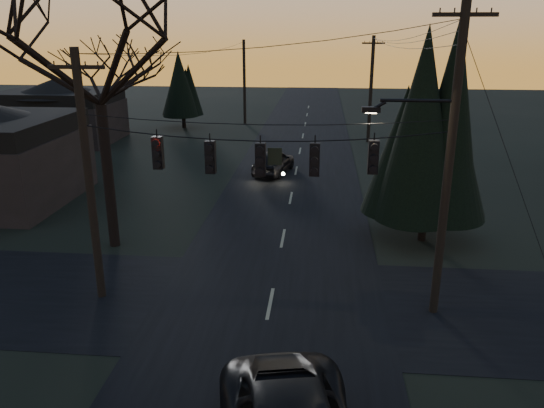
# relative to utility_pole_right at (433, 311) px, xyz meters

# --- Properties ---
(main_road) EXTENTS (8.00, 120.00, 0.02)m
(main_road) POSITION_rel_utility_pole_right_xyz_m (-5.50, 10.00, 0.01)
(main_road) COLOR black
(main_road) RESTS_ON ground
(cross_road) EXTENTS (60.00, 7.00, 0.02)m
(cross_road) POSITION_rel_utility_pole_right_xyz_m (-5.50, 0.00, 0.01)
(cross_road) COLOR black
(cross_road) RESTS_ON ground
(utility_pole_right) EXTENTS (5.00, 0.30, 10.00)m
(utility_pole_right) POSITION_rel_utility_pole_right_xyz_m (0.00, 0.00, 0.00)
(utility_pole_right) COLOR black
(utility_pole_right) RESTS_ON ground
(utility_pole_left) EXTENTS (1.80, 0.30, 8.50)m
(utility_pole_left) POSITION_rel_utility_pole_right_xyz_m (-11.50, 0.00, 0.00)
(utility_pole_left) COLOR black
(utility_pole_left) RESTS_ON ground
(utility_pole_far_r) EXTENTS (1.80, 0.30, 8.50)m
(utility_pole_far_r) POSITION_rel_utility_pole_right_xyz_m (0.00, 28.00, 0.00)
(utility_pole_far_r) COLOR black
(utility_pole_far_r) RESTS_ON ground
(utility_pole_far_l) EXTENTS (0.30, 0.30, 8.00)m
(utility_pole_far_l) POSITION_rel_utility_pole_right_xyz_m (-11.50, 36.00, 0.00)
(utility_pole_far_l) COLOR black
(utility_pole_far_l) RESTS_ON ground
(span_signal_assembly) EXTENTS (11.50, 0.44, 1.65)m
(span_signal_assembly) POSITION_rel_utility_pole_right_xyz_m (-5.74, 0.00, 5.20)
(span_signal_assembly) COLOR black
(span_signal_assembly) RESTS_ON ground
(bare_tree_left) EXTENTS (10.58, 10.58, 12.24)m
(bare_tree_left) POSITION_rel_utility_pole_right_xyz_m (-12.78, 4.56, 8.56)
(bare_tree_left) COLOR black
(bare_tree_left) RESTS_ON ground
(evergreen_right) EXTENTS (4.13, 4.13, 8.38)m
(evergreen_right) POSITION_rel_utility_pole_right_xyz_m (0.71, 6.43, 4.78)
(evergreen_right) COLOR black
(evergreen_right) RESTS_ON ground
(bare_tree_dist) EXTENTS (7.50, 7.50, 8.84)m
(bare_tree_dist) POSITION_rel_utility_pole_right_xyz_m (-18.48, 18.14, 6.18)
(bare_tree_dist) COLOR black
(bare_tree_dist) RESTS_ON ground
(evergreen_dist) EXTENTS (3.38, 3.38, 6.24)m
(evergreen_dist) POSITION_rel_utility_pole_right_xyz_m (-16.94, 33.08, 3.71)
(evergreen_dist) COLOR black
(evergreen_dist) RESTS_ON ground
(house_left_far) EXTENTS (9.00, 7.00, 5.20)m
(house_left_far) POSITION_rel_utility_pole_right_xyz_m (-25.50, 26.00, 2.60)
(house_left_far) COLOR black
(house_left_far) RESTS_ON ground
(sedan_oncoming_a) EXTENTS (2.76, 4.79, 1.54)m
(sedan_oncoming_a) POSITION_rel_utility_pole_right_xyz_m (-6.94, 17.18, 0.77)
(sedan_oncoming_a) COLOR black
(sedan_oncoming_a) RESTS_ON ground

